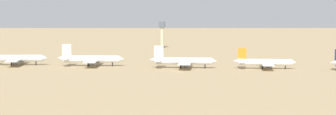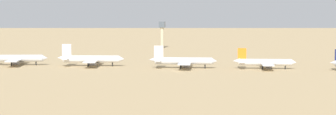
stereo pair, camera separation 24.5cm
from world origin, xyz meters
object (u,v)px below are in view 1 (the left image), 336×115
Objects in this scene: parked_jet_white_3 at (91,59)px; parked_jet_orange_5 at (264,62)px; parked_jet_white_4 at (183,61)px; parked_jet_red_2 at (14,58)px; control_tower at (162,32)px.

parked_jet_white_3 reaches higher than parked_jet_orange_5.
parked_jet_white_4 is 1.09× the size of parked_jet_orange_5.
parked_jet_white_4 reaches higher than parked_jet_orange_5.
control_tower is (73.54, 160.41, 9.70)m from parked_jet_red_2.
parked_jet_red_2 is 49.74m from parked_jet_white_3.
parked_jet_red_2 is 1.02× the size of parked_jet_white_4.
parked_jet_red_2 reaches higher than parked_jet_orange_5.
control_tower is (-84.01, 163.02, 10.16)m from parked_jet_orange_5.
parked_jet_white_3 is 1.12× the size of parked_jet_orange_5.
parked_jet_orange_5 is at bearing -0.72° from parked_jet_white_4.
parked_jet_red_2 is 1.78× the size of control_tower.
parked_jet_white_4 is (108.43, -4.58, -0.08)m from parked_jet_red_2.
parked_jet_red_2 is at bearing 176.95° from parked_jet_orange_5.
control_tower is at bearing 115.16° from parked_jet_orange_5.
control_tower reaches higher than parked_jet_orange_5.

